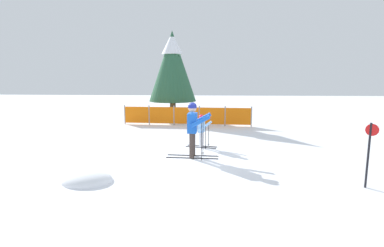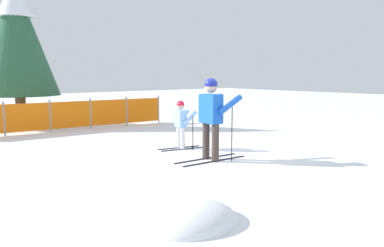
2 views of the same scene
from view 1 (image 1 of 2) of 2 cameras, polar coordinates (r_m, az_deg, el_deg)
The scene contains 7 objects.
ground_plane at distance 9.75m, azimuth -0.04°, elevation -6.48°, with size 60.00×60.00×0.00m, color white.
skier_adult at distance 9.56m, azimuth 0.25°, elevation -0.20°, with size 1.71×0.78×1.79m.
skier_child at distance 10.99m, azimuth 1.91°, elevation -0.88°, with size 1.17×0.58×1.22m.
safety_fence at distance 15.83m, azimuth -1.05°, elevation 1.53°, with size 6.81×0.51×1.04m.
conifer_far at distance 17.99m, azimuth -3.75°, elevation 11.02°, with size 2.80×2.80×5.20m.
trail_marker at distance 8.09m, azimuth 30.69°, elevation -4.10°, with size 0.27×0.13×1.55m.
snow_mound at distance 8.07m, azimuth -19.25°, elevation -10.38°, with size 1.26×1.07×0.50m, color white.
Camera 1 is at (0.48, -9.37, 2.63)m, focal length 28.00 mm.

